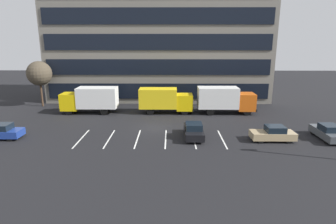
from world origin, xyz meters
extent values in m
plane|color=black|center=(0.00, 0.00, 0.00)|extent=(120.00, 120.00, 0.00)
cube|color=slate|center=(0.00, 18.00, 9.00)|extent=(34.53, 12.14, 18.00)
cube|color=black|center=(0.00, 11.87, 1.98)|extent=(33.15, 0.16, 2.30)
cube|color=black|center=(0.00, 11.87, 5.58)|extent=(33.15, 0.16, 2.30)
cube|color=black|center=(0.00, 11.87, 9.18)|extent=(33.15, 0.16, 2.30)
cube|color=black|center=(0.00, 11.87, 12.78)|extent=(33.15, 0.16, 2.30)
cube|color=silver|center=(-7.00, -3.83, 0.00)|extent=(0.14, 5.40, 0.01)
cube|color=silver|center=(-4.20, -3.83, 0.00)|extent=(0.14, 5.40, 0.01)
cube|color=silver|center=(-1.40, -3.83, 0.00)|extent=(0.14, 5.40, 0.01)
cube|color=silver|center=(1.40, -3.83, 0.00)|extent=(0.14, 5.40, 0.01)
cube|color=silver|center=(4.20, -3.83, 0.00)|extent=(0.14, 5.40, 0.01)
cube|color=silver|center=(7.00, -3.83, 0.00)|extent=(0.14, 5.40, 0.01)
cube|color=#D85914|center=(11.78, 6.24, 1.60)|extent=(2.20, 2.40, 2.20)
cube|color=black|center=(12.86, 6.24, 2.04)|extent=(0.06, 2.02, 0.97)
cube|color=white|center=(8.07, 6.24, 2.15)|extent=(5.21, 2.50, 2.70)
cube|color=black|center=(12.93, 6.24, 0.65)|extent=(0.20, 2.40, 0.40)
cylinder|color=black|center=(11.78, 7.27, 0.50)|extent=(1.00, 0.30, 1.00)
cylinder|color=black|center=(11.78, 5.21, 0.50)|extent=(1.00, 0.30, 1.00)
cylinder|color=black|center=(7.03, 7.27, 0.50)|extent=(1.00, 0.30, 1.00)
cylinder|color=black|center=(7.03, 5.21, 0.50)|extent=(1.00, 0.30, 1.00)
cube|color=yellow|center=(-11.45, 6.26, 1.58)|extent=(2.17, 2.37, 2.17)
cube|color=black|center=(-12.51, 6.26, 2.01)|extent=(0.06, 1.99, 0.96)
cube|color=white|center=(-7.79, 6.26, 2.12)|extent=(5.14, 2.47, 2.67)
cube|color=black|center=(-12.58, 6.26, 0.64)|extent=(0.20, 2.37, 0.40)
cylinder|color=black|center=(-11.45, 5.24, 0.49)|extent=(0.99, 0.30, 0.99)
cylinder|color=black|center=(-11.45, 7.27, 0.49)|extent=(0.99, 0.30, 0.99)
cylinder|color=black|center=(-6.76, 5.24, 0.49)|extent=(0.99, 0.30, 0.99)
cylinder|color=black|center=(-6.76, 7.27, 0.49)|extent=(0.99, 0.30, 0.99)
cube|color=yellow|center=(3.72, 6.34, 1.51)|extent=(2.08, 2.27, 2.08)
cube|color=black|center=(4.74, 6.34, 1.93)|extent=(0.06, 1.91, 0.92)
cube|color=yellow|center=(0.21, 6.34, 2.03)|extent=(4.92, 2.37, 2.56)
cube|color=black|center=(4.80, 6.34, 0.62)|extent=(0.19, 2.27, 0.38)
cylinder|color=black|center=(3.72, 7.32, 0.47)|extent=(0.95, 0.28, 0.95)
cylinder|color=black|center=(3.72, 5.37, 0.47)|extent=(0.95, 0.28, 0.95)
cylinder|color=black|center=(-0.77, 7.32, 0.47)|extent=(0.95, 0.28, 0.95)
cylinder|color=black|center=(-0.77, 5.37, 0.47)|extent=(0.95, 0.28, 0.95)
cube|color=navy|center=(-15.01, -3.89, 0.58)|extent=(4.20, 1.76, 0.68)
cube|color=black|center=(-14.80, -3.89, 1.21)|extent=(1.77, 1.55, 0.59)
cylinder|color=black|center=(-13.66, -4.65, 0.29)|extent=(0.59, 0.22, 0.59)
cylinder|color=black|center=(-13.66, -3.13, 0.29)|extent=(0.59, 0.22, 0.59)
cube|color=black|center=(4.19, -3.34, 0.59)|extent=(1.80, 4.30, 0.70)
cube|color=black|center=(4.19, -3.55, 1.24)|extent=(1.59, 1.81, 0.60)
cylinder|color=black|center=(3.41, -1.96, 0.30)|extent=(0.22, 0.60, 0.60)
cylinder|color=black|center=(4.97, -1.96, 0.30)|extent=(0.22, 0.60, 0.60)
cylinder|color=black|center=(3.41, -4.71, 0.30)|extent=(0.22, 0.60, 0.60)
cylinder|color=black|center=(4.97, -4.71, 0.30)|extent=(0.22, 0.60, 0.60)
cube|color=tan|center=(11.77, -4.23, 0.57)|extent=(4.17, 1.74, 0.68)
cube|color=black|center=(11.97, -4.23, 1.20)|extent=(1.75, 1.53, 0.58)
cylinder|color=black|center=(10.43, -4.99, 0.29)|extent=(0.58, 0.21, 0.58)
cylinder|color=black|center=(10.43, -3.48, 0.29)|extent=(0.58, 0.21, 0.58)
cylinder|color=black|center=(13.10, -4.99, 0.29)|extent=(0.58, 0.21, 0.58)
cylinder|color=black|center=(13.10, -3.48, 0.29)|extent=(0.58, 0.21, 0.58)
cube|color=#474C51|center=(17.37, -3.70, 0.58)|extent=(1.78, 4.26, 0.69)
cube|color=black|center=(17.37, -3.91, 1.23)|extent=(1.57, 1.79, 0.59)
cylinder|color=black|center=(16.60, -2.34, 0.30)|extent=(0.22, 0.59, 0.59)
cylinder|color=black|center=(18.15, -2.34, 0.30)|extent=(0.22, 0.59, 0.59)
cylinder|color=black|center=(16.60, -5.06, 0.30)|extent=(0.22, 0.59, 0.59)
cylinder|color=#473323|center=(-17.00, 10.20, 1.72)|extent=(0.28, 0.28, 3.45)
sphere|color=#4C4233|center=(-17.00, 10.20, 4.83)|extent=(3.51, 3.51, 3.51)
camera|label=1|loc=(1.90, -30.34, 9.56)|focal=30.30mm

